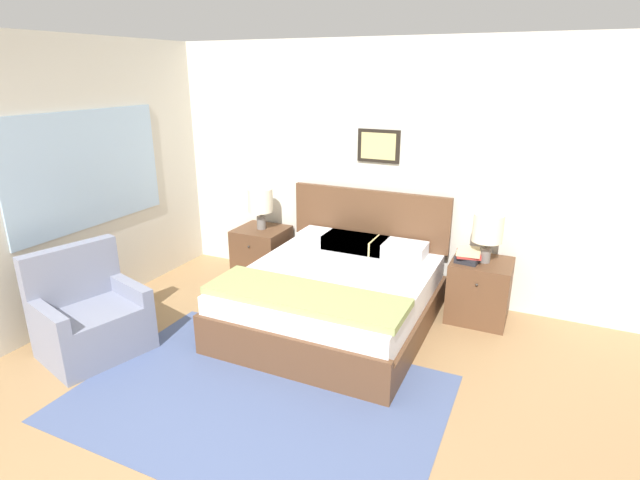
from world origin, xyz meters
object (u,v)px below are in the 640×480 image
(nightstand_near_window, at_px, (262,253))
(nightstand_by_door, at_px, (479,290))
(armchair, at_px, (90,319))
(table_lamp_near_window, at_px, (260,202))
(bed, at_px, (335,294))
(table_lamp_by_door, at_px, (488,230))

(nightstand_near_window, bearing_deg, nightstand_by_door, 0.00)
(armchair, distance_m, nightstand_by_door, 3.52)
(table_lamp_near_window, bearing_deg, nightstand_by_door, 0.07)
(bed, xyz_separation_m, table_lamp_by_door, (1.23, 0.67, 0.61))
(table_lamp_near_window, bearing_deg, table_lamp_by_door, 0.00)
(nightstand_near_window, bearing_deg, bed, -29.07)
(bed, height_order, nightstand_near_window, bed)
(table_lamp_near_window, bearing_deg, armchair, -103.55)
(bed, distance_m, table_lamp_by_door, 1.52)
(nightstand_by_door, bearing_deg, armchair, -145.32)
(table_lamp_near_window, bearing_deg, nightstand_near_window, 161.91)
(nightstand_near_window, bearing_deg, table_lamp_by_door, -0.07)
(armchair, relative_size, nightstand_near_window, 1.59)
(armchair, relative_size, nightstand_by_door, 1.59)
(bed, relative_size, nightstand_by_door, 3.27)
(nightstand_near_window, relative_size, table_lamp_near_window, 1.27)
(nightstand_near_window, xyz_separation_m, table_lamp_by_door, (2.44, -0.00, 0.61))
(armchair, xyz_separation_m, nightstand_near_window, (0.47, 2.00, -0.00))
(armchair, distance_m, table_lamp_near_window, 2.14)
(bed, xyz_separation_m, nightstand_near_window, (-1.21, 0.67, -0.00))
(armchair, bearing_deg, table_lamp_by_door, 140.53)
(bed, relative_size, nightstand_near_window, 3.27)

